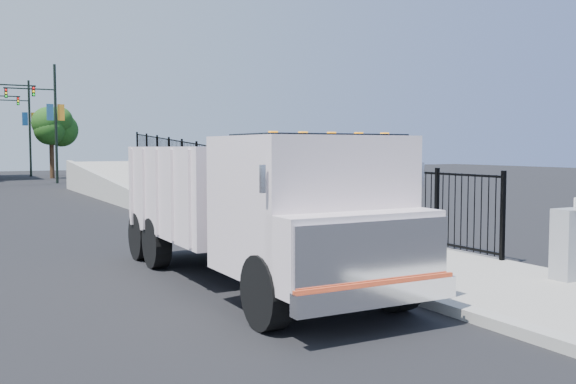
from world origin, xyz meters
name	(u,v)px	position (x,y,z in m)	size (l,w,h in m)	color
ground	(304,265)	(0.00, 0.00, 0.00)	(120.00, 120.00, 0.00)	black
sidewalk	(441,270)	(1.93, -2.00, 0.06)	(3.55, 12.00, 0.12)	#9E998E
curb	(359,279)	(0.00, -2.00, 0.08)	(0.30, 12.00, 0.16)	#ADAAA3
ramp	(167,203)	(2.12, 16.00, 0.00)	(3.95, 24.00, 1.70)	#9E998E
iron_fence	(232,186)	(3.55, 12.00, 0.90)	(0.10, 28.00, 1.80)	black
truck	(254,201)	(-1.71, -1.18, 1.50)	(2.62, 7.77, 2.66)	black
worker	(335,215)	(0.40, -0.54, 1.09)	(0.71, 0.46, 1.94)	#8D234D
utility_cabinet	(569,244)	(3.10, -3.95, 0.75)	(0.55, 0.40, 1.25)	gray
debris	(390,250)	(2.17, -0.07, 0.17)	(0.39, 0.39, 0.10)	silver
light_pole_1	(51,119)	(-0.05, 34.24, 4.36)	(3.78, 0.22, 8.00)	black
light_pole_3	(26,124)	(-0.36, 46.13, 4.36)	(3.78, 0.22, 8.00)	black
tree_1	(51,128)	(1.03, 41.86, 3.94)	(2.46, 2.46, 5.23)	#382314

